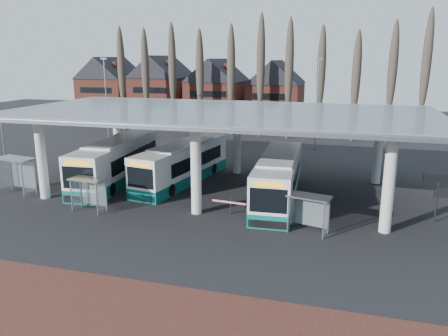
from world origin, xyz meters
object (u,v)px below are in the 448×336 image
(bus_1, at_px, (183,164))
(bus_0, at_px, (119,161))
(shelter_1, at_px, (89,187))
(shelter_2, at_px, (310,205))
(bus_2, at_px, (279,178))
(shelter_0, at_px, (17,167))

(bus_1, bearing_deg, bus_0, -159.20)
(bus_0, xyz_separation_m, bus_1, (5.34, 1.13, -0.13))
(shelter_1, xyz_separation_m, shelter_2, (14.77, 0.16, 0.03))
(bus_2, bearing_deg, bus_1, 160.52)
(bus_0, bearing_deg, shelter_0, -140.94)
(bus_0, bearing_deg, bus_1, 7.85)
(shelter_1, bearing_deg, bus_1, 73.17)
(bus_2, distance_m, shelter_0, 19.92)
(bus_2, bearing_deg, bus_0, 171.22)
(bus_0, xyz_separation_m, bus_2, (13.82, -1.34, -0.10))
(bus_2, relative_size, shelter_1, 4.76)
(bus_1, distance_m, shelter_1, 9.13)
(bus_0, distance_m, bus_1, 5.46)
(bus_0, xyz_separation_m, shelter_1, (1.82, -7.30, -0.03))
(bus_1, height_order, shelter_0, bus_1)
(shelter_0, height_order, shelter_2, shelter_0)
(bus_2, height_order, shelter_0, bus_2)
(shelter_0, distance_m, shelter_2, 22.35)
(shelter_0, bearing_deg, shelter_1, -6.26)
(bus_0, relative_size, shelter_0, 4.07)
(shelter_0, bearing_deg, bus_1, 38.78)
(shelter_2, bearing_deg, bus_2, 128.89)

